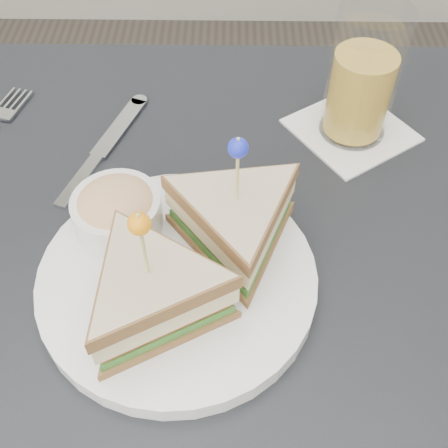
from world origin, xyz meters
TOP-DOWN VIEW (x-y plane):
  - table at (0.00, 0.00)m, footprint 0.80×0.80m
  - plate_meal at (-0.03, -0.03)m, footprint 0.31×0.29m
  - cutlery_knife at (-0.14, 0.16)m, footprint 0.09×0.21m
  - drink_set at (0.17, 0.21)m, footprint 0.18×0.18m

SIDE VIEW (x-z plane):
  - table at x=0.00m, z-range 0.30..1.05m
  - cutlery_knife at x=-0.14m, z-range 0.75..0.76m
  - plate_meal at x=-0.03m, z-range 0.71..0.88m
  - drink_set at x=0.17m, z-range 0.74..0.91m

